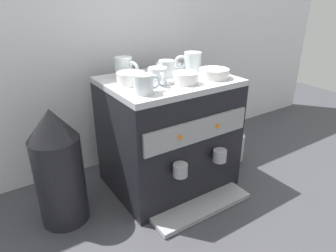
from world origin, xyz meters
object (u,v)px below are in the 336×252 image
at_px(coffee_grinder, 58,167).
at_px(milk_pitcher, 234,147).
at_px(ceramic_bowl_2, 186,78).
at_px(ceramic_cup_1, 166,69).
at_px(ceramic_cup_4, 145,84).
at_px(ceramic_cup_2, 158,76).
at_px(ceramic_bowl_0, 131,78).
at_px(ceramic_cup_0, 125,67).
at_px(ceramic_bowl_1, 168,67).
at_px(ceramic_cup_3, 192,62).
at_px(ceramic_bowl_3, 214,74).
at_px(espresso_machine, 169,134).

relative_size(coffee_grinder, milk_pitcher, 3.43).
xyz_separation_m(ceramic_bowl_2, milk_pitcher, (0.39, 0.08, -0.45)).
relative_size(ceramic_cup_1, ceramic_cup_4, 0.97).
distance_m(ceramic_cup_2, ceramic_bowl_0, 0.11).
relative_size(ceramic_cup_1, ceramic_bowl_0, 0.94).
height_order(ceramic_cup_0, milk_pitcher, ceramic_cup_0).
bearing_deg(ceramic_cup_0, ceramic_bowl_1, -0.04).
distance_m(ceramic_cup_3, ceramic_bowl_1, 0.11).
bearing_deg(ceramic_bowl_3, ceramic_cup_0, 143.78).
bearing_deg(ceramic_cup_0, ceramic_cup_4, -99.92).
height_order(ceramic_cup_1, ceramic_bowl_2, ceramic_cup_1).
distance_m(ceramic_cup_1, ceramic_cup_2, 0.11).
bearing_deg(ceramic_cup_3, milk_pitcher, -12.95).
height_order(ceramic_bowl_0, ceramic_bowl_3, ceramic_bowl_0).
xyz_separation_m(ceramic_cup_4, ceramic_bowl_0, (0.02, 0.14, -0.01)).
distance_m(ceramic_cup_4, ceramic_bowl_0, 0.14).
bearing_deg(ceramic_cup_3, ceramic_cup_0, 165.04).
height_order(espresso_machine, ceramic_cup_0, ceramic_cup_0).
xyz_separation_m(ceramic_cup_0, coffee_grinder, (-0.34, -0.11, -0.31)).
xyz_separation_m(espresso_machine, ceramic_cup_1, (0.01, 0.03, 0.29)).
height_order(ceramic_cup_0, coffee_grinder, ceramic_cup_0).
bearing_deg(ceramic_cup_4, ceramic_bowl_2, 6.91).
bearing_deg(ceramic_cup_2, coffee_grinder, 173.25).
bearing_deg(ceramic_bowl_0, ceramic_cup_3, 4.35).
xyz_separation_m(ceramic_cup_2, coffee_grinder, (-0.41, 0.05, -0.30)).
bearing_deg(ceramic_bowl_1, ceramic_bowl_0, -157.31).
distance_m(coffee_grinder, milk_pitcher, 0.91).
relative_size(ceramic_bowl_1, ceramic_bowl_2, 1.15).
bearing_deg(ceramic_bowl_0, ceramic_bowl_3, -19.95).
height_order(ceramic_cup_1, ceramic_bowl_3, ceramic_cup_1).
distance_m(ceramic_cup_0, ceramic_bowl_0, 0.11).
bearing_deg(ceramic_bowl_3, ceramic_cup_2, 165.79).
height_order(ceramic_cup_2, milk_pitcher, ceramic_cup_2).
bearing_deg(espresso_machine, ceramic_cup_4, -146.57).
relative_size(ceramic_cup_0, ceramic_bowl_1, 0.97).
bearing_deg(ceramic_cup_0, coffee_grinder, -162.24).
bearing_deg(ceramic_cup_1, coffee_grinder, -177.72).
relative_size(ceramic_bowl_2, milk_pitcher, 0.73).
distance_m(ceramic_cup_2, ceramic_bowl_3, 0.24).
height_order(ceramic_cup_0, ceramic_cup_4, ceramic_cup_0).
bearing_deg(ceramic_cup_4, ceramic_bowl_0, 82.83).
height_order(ceramic_cup_0, ceramic_cup_1, ceramic_cup_0).
bearing_deg(ceramic_bowl_0, ceramic_cup_1, 3.45).
bearing_deg(ceramic_bowl_0, ceramic_bowl_2, -33.07).
bearing_deg(ceramic_bowl_3, ceramic_bowl_2, 179.43).
distance_m(ceramic_cup_0, ceramic_cup_1, 0.17).
height_order(espresso_machine, ceramic_bowl_1, ceramic_bowl_1).
xyz_separation_m(ceramic_cup_2, ceramic_bowl_2, (0.09, -0.06, -0.01)).
relative_size(espresso_machine, coffee_grinder, 1.12).
distance_m(ceramic_cup_0, ceramic_cup_2, 0.17).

